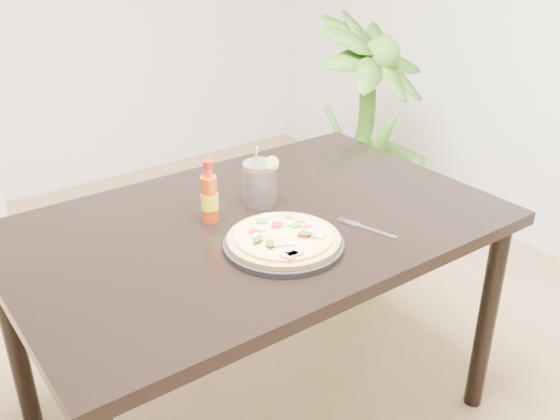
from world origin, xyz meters
TOP-DOWN VIEW (x-y plane):
  - dining_table at (0.21, -0.02)m, footprint 1.40×0.90m
  - plate at (0.19, -0.19)m, footprint 0.32×0.32m
  - pizza at (0.19, -0.19)m, footprint 0.30×0.30m
  - hot_sauce_bottle at (0.11, 0.06)m, footprint 0.05×0.05m
  - cola_cup at (0.29, 0.07)m, footprint 0.11×0.10m
  - fork at (0.43, -0.24)m, footprint 0.07×0.19m
  - houseplant at (1.31, 0.68)m, footprint 0.82×0.82m
  - plant_pot at (1.31, 0.68)m, footprint 0.28×0.28m

SIDE VIEW (x-z plane):
  - plant_pot at x=1.31m, z-range 0.00..0.22m
  - houseplant at x=1.31m, z-range 0.00..1.12m
  - dining_table at x=0.21m, z-range 0.29..1.04m
  - fork at x=0.43m, z-range 0.75..0.76m
  - plate at x=0.19m, z-range 0.75..0.77m
  - pizza at x=0.19m, z-range 0.76..0.79m
  - cola_cup at x=0.29m, z-range 0.72..0.91m
  - hot_sauce_bottle at x=0.11m, z-range 0.73..0.92m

